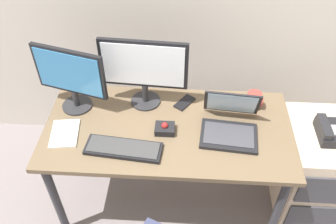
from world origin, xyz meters
TOP-DOWN VIEW (x-y plane):
  - ground_plane at (0.00, 0.00)m, footprint 8.00×8.00m
  - desk at (0.00, 0.00)m, footprint 1.41×0.69m
  - file_cabinet at (0.93, 0.04)m, footprint 0.42×0.53m
  - desk_phone at (0.93, 0.02)m, footprint 0.17×0.20m
  - monitor_main at (-0.15, 0.21)m, footprint 0.50×0.18m
  - monitor_side at (-0.56, 0.14)m, footprint 0.42×0.18m
  - keyboard at (-0.23, -0.18)m, footprint 0.42×0.18m
  - laptop at (0.34, -0.00)m, footprint 0.34×0.34m
  - trackball_mouse at (-0.02, -0.03)m, footprint 0.11×0.09m
  - coffee_mug at (0.50, 0.20)m, footprint 0.09×0.08m
  - paper_notepad at (-0.57, -0.09)m, footprint 0.17×0.23m
  - cell_phone at (0.09, 0.21)m, footprint 0.14×0.16m

SIDE VIEW (x-z plane):
  - ground_plane at x=0.00m, z-range 0.00..0.00m
  - file_cabinet at x=0.93m, z-range 0.00..0.67m
  - desk at x=0.00m, z-range 0.27..0.98m
  - desk_phone at x=0.93m, z-range 0.66..0.75m
  - cell_phone at x=0.09m, z-range 0.71..0.72m
  - paper_notepad at x=-0.57m, z-range 0.71..0.72m
  - keyboard at x=-0.23m, z-range 0.71..0.74m
  - trackball_mouse at x=-0.02m, z-range 0.70..0.77m
  - laptop at x=0.34m, z-range 0.65..0.87m
  - coffee_mug at x=0.50m, z-range 0.71..0.82m
  - monitor_side at x=-0.56m, z-range 0.74..1.14m
  - monitor_main at x=-0.15m, z-range 0.75..1.18m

